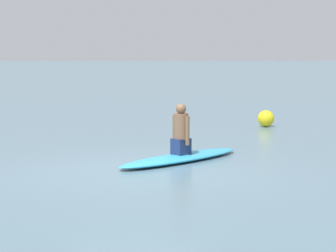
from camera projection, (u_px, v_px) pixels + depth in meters
ground_plane at (137, 171)px, 10.69m from camera, size 400.00×400.00×0.00m
surfboard at (181, 157)px, 11.65m from camera, size 2.47×2.83×0.14m
person_paddler at (181, 131)px, 11.59m from camera, size 0.41×0.42×0.98m
buoy_marker at (266, 119)px, 17.20m from camera, size 0.47×0.47×0.47m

